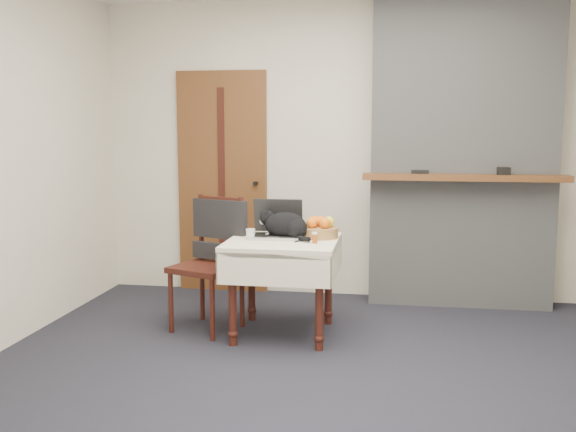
{
  "coord_description": "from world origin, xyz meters",
  "views": [
    {
      "loc": [
        0.34,
        -3.67,
        1.5
      ],
      "look_at": [
        -0.39,
        0.73,
        0.88
      ],
      "focal_mm": 40.0,
      "sensor_mm": 36.0,
      "label": 1
    }
  ],
  "objects_px": {
    "door": "(222,182)",
    "laptop": "(276,228)",
    "cream_jar": "(251,234)",
    "fruit_basket": "(320,229)",
    "side_table": "(283,255)",
    "pill_bottle": "(315,238)",
    "chair": "(214,244)",
    "cat": "(286,226)"
  },
  "relations": [
    {
      "from": "chair",
      "to": "cream_jar",
      "type": "bearing_deg",
      "value": -2.59
    },
    {
      "from": "door",
      "to": "pill_bottle",
      "type": "bearing_deg",
      "value": -52.21
    },
    {
      "from": "laptop",
      "to": "fruit_basket",
      "type": "bearing_deg",
      "value": 0.89
    },
    {
      "from": "laptop",
      "to": "fruit_basket",
      "type": "xyz_separation_m",
      "value": [
        0.32,
        0.02,
        -0.01
      ]
    },
    {
      "from": "door",
      "to": "fruit_basket",
      "type": "xyz_separation_m",
      "value": [
        1.02,
        -1.06,
        -0.24
      ]
    },
    {
      "from": "cream_jar",
      "to": "fruit_basket",
      "type": "height_order",
      "value": "fruit_basket"
    },
    {
      "from": "fruit_basket",
      "to": "chair",
      "type": "height_order",
      "value": "chair"
    },
    {
      "from": "cat",
      "to": "cream_jar",
      "type": "height_order",
      "value": "cat"
    },
    {
      "from": "side_table",
      "to": "pill_bottle",
      "type": "bearing_deg",
      "value": -24.69
    },
    {
      "from": "pill_bottle",
      "to": "fruit_basket",
      "type": "bearing_deg",
      "value": 88.22
    },
    {
      "from": "side_table",
      "to": "cream_jar",
      "type": "height_order",
      "value": "cream_jar"
    },
    {
      "from": "pill_bottle",
      "to": "fruit_basket",
      "type": "relative_size",
      "value": 0.29
    },
    {
      "from": "chair",
      "to": "laptop",
      "type": "bearing_deg",
      "value": 21.51
    },
    {
      "from": "cat",
      "to": "chair",
      "type": "relative_size",
      "value": 0.42
    },
    {
      "from": "side_table",
      "to": "pill_bottle",
      "type": "distance_m",
      "value": 0.31
    },
    {
      "from": "chair",
      "to": "side_table",
      "type": "bearing_deg",
      "value": 9.45
    },
    {
      "from": "cream_jar",
      "to": "door",
      "type": "bearing_deg",
      "value": 113.72
    },
    {
      "from": "door",
      "to": "laptop",
      "type": "relative_size",
      "value": 5.33
    },
    {
      "from": "pill_bottle",
      "to": "fruit_basket",
      "type": "xyz_separation_m",
      "value": [
        0.01,
        0.24,
        0.02
      ]
    },
    {
      "from": "cat",
      "to": "door",
      "type": "bearing_deg",
      "value": 141.38
    },
    {
      "from": "side_table",
      "to": "chair",
      "type": "distance_m",
      "value": 0.55
    },
    {
      "from": "chair",
      "to": "door",
      "type": "bearing_deg",
      "value": 122.25
    },
    {
      "from": "fruit_basket",
      "to": "cream_jar",
      "type": "bearing_deg",
      "value": -162.16
    },
    {
      "from": "side_table",
      "to": "cream_jar",
      "type": "xyz_separation_m",
      "value": [
        -0.23,
        -0.03,
        0.15
      ]
    },
    {
      "from": "side_table",
      "to": "cat",
      "type": "bearing_deg",
      "value": 74.17
    },
    {
      "from": "laptop",
      "to": "chair",
      "type": "relative_size",
      "value": 0.38
    },
    {
      "from": "laptop",
      "to": "chair",
      "type": "height_order",
      "value": "chair"
    },
    {
      "from": "cream_jar",
      "to": "pill_bottle",
      "type": "height_order",
      "value": "pill_bottle"
    },
    {
      "from": "door",
      "to": "pill_bottle",
      "type": "height_order",
      "value": "door"
    },
    {
      "from": "side_table",
      "to": "pill_bottle",
      "type": "relative_size",
      "value": 9.9
    },
    {
      "from": "door",
      "to": "cat",
      "type": "xyz_separation_m",
      "value": [
        0.78,
        -1.14,
        -0.21
      ]
    },
    {
      "from": "laptop",
      "to": "chair",
      "type": "xyz_separation_m",
      "value": [
        -0.47,
        -0.01,
        -0.14
      ]
    },
    {
      "from": "side_table",
      "to": "fruit_basket",
      "type": "height_order",
      "value": "fruit_basket"
    },
    {
      "from": "door",
      "to": "cat",
      "type": "distance_m",
      "value": 1.39
    },
    {
      "from": "door",
      "to": "fruit_basket",
      "type": "distance_m",
      "value": 1.49
    },
    {
      "from": "pill_bottle",
      "to": "cat",
      "type": "bearing_deg",
      "value": 143.93
    },
    {
      "from": "cream_jar",
      "to": "chair",
      "type": "relative_size",
      "value": 0.08
    },
    {
      "from": "laptop",
      "to": "cat",
      "type": "relative_size",
      "value": 0.9
    },
    {
      "from": "laptop",
      "to": "pill_bottle",
      "type": "distance_m",
      "value": 0.39
    },
    {
      "from": "side_table",
      "to": "door",
      "type": "bearing_deg",
      "value": 122.78
    },
    {
      "from": "laptop",
      "to": "pill_bottle",
      "type": "relative_size",
      "value": 4.76
    },
    {
      "from": "cream_jar",
      "to": "chair",
      "type": "height_order",
      "value": "chair"
    }
  ]
}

